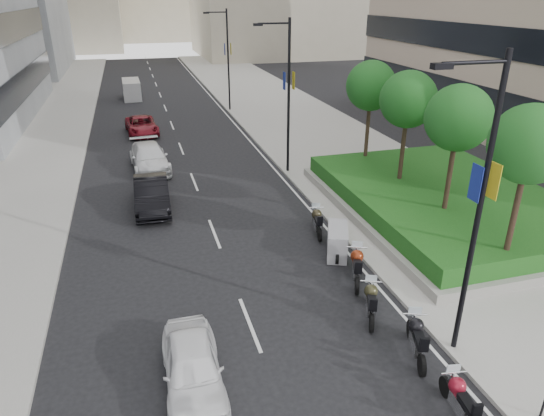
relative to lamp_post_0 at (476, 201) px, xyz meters
name	(u,v)px	position (x,y,z in m)	size (l,w,h in m)	color
ground	(338,403)	(-4.14, -1.00, -5.07)	(160.00, 160.00, 0.00)	black
sidewalk_right	(297,122)	(4.86, 29.00, -4.99)	(10.00, 100.00, 0.15)	#9E9B93
sidewalk_left	(33,140)	(-16.14, 29.00, -4.99)	(8.00, 100.00, 0.15)	#9E9B93
lane_edge	(237,127)	(-0.44, 29.00, -5.06)	(0.12, 100.00, 0.01)	silver
lane_centre	(174,131)	(-5.64, 29.00, -5.06)	(0.12, 100.00, 0.01)	silver
planter	(444,207)	(5.86, 9.00, -4.72)	(10.00, 14.00, 0.40)	gray
hedge	(446,196)	(5.86, 9.00, -4.12)	(9.40, 13.40, 0.80)	#144112
tree_0	(530,145)	(4.36, 3.00, 0.36)	(2.80, 2.80, 6.30)	#332319
tree_1	(458,118)	(4.36, 7.00, 0.36)	(2.80, 2.80, 6.30)	#332319
tree_2	(408,100)	(4.36, 11.00, 0.36)	(2.80, 2.80, 6.30)	#332319
tree_3	(371,86)	(4.36, 15.00, 0.36)	(2.80, 2.80, 6.30)	#332319
lamp_post_0	(476,201)	(0.00, 0.00, 0.00)	(2.34, 0.45, 9.00)	black
lamp_post_1	(286,90)	(0.00, 17.00, 0.00)	(2.34, 0.45, 9.00)	black
lamp_post_2	(226,55)	(0.00, 35.00, 0.00)	(2.34, 0.45, 9.00)	black
motorcycle_1	(460,400)	(-1.31, -2.28, -4.50)	(0.71, 2.12, 1.06)	black
motorcycle_2	(417,338)	(-1.11, 0.15, -4.46)	(0.99, 2.20, 1.14)	black
motorcycle_3	(371,301)	(-1.55, 2.31, -4.48)	(1.04, 2.06, 1.09)	black
motorcycle_4	(357,266)	(-1.05, 4.52, -4.43)	(1.12, 2.24, 1.18)	black
motorcycle_5	(337,241)	(-0.95, 6.65, -4.46)	(1.51, 2.15, 1.21)	black
motorcycle_6	(317,221)	(-1.04, 8.77, -4.49)	(0.76, 2.14, 1.08)	black
car_a	(193,367)	(-7.82, 0.69, -4.38)	(1.62, 4.03, 1.37)	white
car_b	(152,194)	(-8.19, 13.73, -4.27)	(1.68, 4.82, 1.59)	black
car_c	(149,158)	(-8.00, 19.99, -4.30)	(2.16, 5.30, 1.54)	silver
car_d	(142,126)	(-8.15, 28.79, -4.38)	(2.26, 4.91, 1.36)	maroon
delivery_van	(132,90)	(-8.58, 43.51, -4.18)	(1.81, 4.55, 1.90)	#B9B9BB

